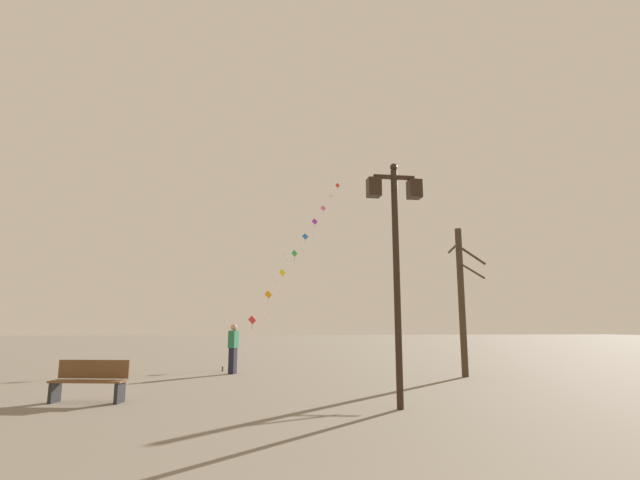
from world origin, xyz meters
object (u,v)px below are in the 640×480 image
(kite_train, at_px, (299,246))
(kite_flyer, at_px, (233,347))
(bare_tree, at_px, (462,298))
(twin_lantern_lamp_post, at_px, (396,236))
(park_bench, at_px, (90,381))

(kite_train, height_order, kite_flyer, kite_train)
(kite_flyer, relative_size, bare_tree, 0.35)
(twin_lantern_lamp_post, xyz_separation_m, kite_train, (-0.39, 15.61, 2.34))
(twin_lantern_lamp_post, xyz_separation_m, kite_flyer, (-3.50, 8.06, -2.61))
(bare_tree, distance_m, park_bench, 11.42)
(park_bench, bearing_deg, bare_tree, 32.31)
(kite_train, distance_m, bare_tree, 11.26)
(bare_tree, height_order, park_bench, bare_tree)
(kite_train, bearing_deg, bare_tree, -65.46)
(kite_train, relative_size, park_bench, 7.75)
(bare_tree, bearing_deg, kite_flyer, 163.47)
(twin_lantern_lamp_post, height_order, park_bench, twin_lantern_lamp_post)
(kite_train, relative_size, bare_tree, 2.59)
(kite_train, distance_m, kite_flyer, 9.55)
(kite_flyer, bearing_deg, park_bench, 177.76)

